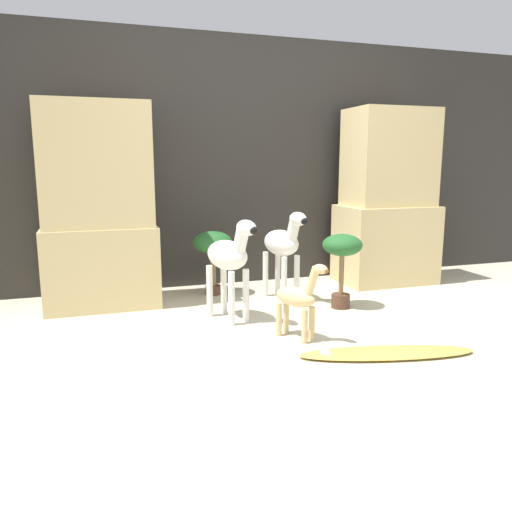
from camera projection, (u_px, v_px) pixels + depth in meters
ground_plane at (320, 342)px, 3.11m from camera, size 14.00×14.00×0.00m
wall_back at (242, 163)px, 4.53m from camera, size 6.40×0.08×2.20m
rock_pillar_left at (99, 210)px, 3.81m from camera, size 0.85×0.56×1.54m
rock_pillar_right at (387, 203)px, 4.57m from camera, size 0.85×0.56×1.58m
zebra_right at (283, 245)px, 4.01m from camera, size 0.30×0.52×0.73m
zebra_left at (230, 257)px, 3.47m from camera, size 0.33×0.52×0.73m
giraffe_figurine at (298, 299)px, 3.13m from camera, size 0.27×0.38×0.51m
potted_palm_front at (342, 253)px, 3.78m from camera, size 0.30×0.30×0.57m
potted_palm_back at (213, 246)px, 4.17m from camera, size 0.33×0.33×0.54m
surfboard at (385, 353)px, 2.89m from camera, size 1.06×0.45×0.08m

